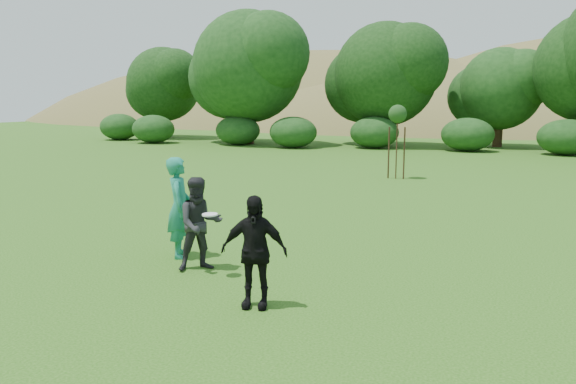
# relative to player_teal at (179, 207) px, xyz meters

# --- Properties ---
(ground) EXTENTS (120.00, 120.00, 0.00)m
(ground) POSITION_rel_player_teal_xyz_m (1.52, -1.17, -0.98)
(ground) COLOR #19470C
(ground) RESTS_ON ground
(player_teal) EXTENTS (0.75, 0.85, 1.96)m
(player_teal) POSITION_rel_player_teal_xyz_m (0.00, 0.00, 0.00)
(player_teal) COLOR #1C7E63
(player_teal) RESTS_ON ground
(player_grey) EXTENTS (1.04, 1.03, 1.69)m
(player_grey) POSITION_rel_player_teal_xyz_m (0.82, -0.59, -0.13)
(player_grey) COLOR #252528
(player_grey) RESTS_ON ground
(player_black) EXTENTS (1.06, 0.64, 1.69)m
(player_black) POSITION_rel_player_teal_xyz_m (2.53, -1.87, -0.14)
(player_black) COLOR black
(player_black) RESTS_ON ground
(frisbee) EXTENTS (0.27, 0.27, 0.04)m
(frisbee) POSITION_rel_player_teal_xyz_m (1.20, -0.88, 0.12)
(frisbee) COLOR white
(frisbee) RESTS_ON ground
(sapling) EXTENTS (0.70, 0.70, 2.85)m
(sapling) POSITION_rel_player_teal_xyz_m (1.58, 12.54, 1.44)
(sapling) COLOR #3E2618
(sapling) RESTS_ON ground
(hillside) EXTENTS (150.00, 72.00, 52.00)m
(hillside) POSITION_rel_player_teal_xyz_m (0.96, 67.28, -12.95)
(hillside) COLOR olive
(hillside) RESTS_ON ground
(tree_row) EXTENTS (53.92, 10.38, 9.62)m
(tree_row) POSITION_rel_player_teal_xyz_m (4.75, 27.51, 3.89)
(tree_row) COLOR #3A2616
(tree_row) RESTS_ON ground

